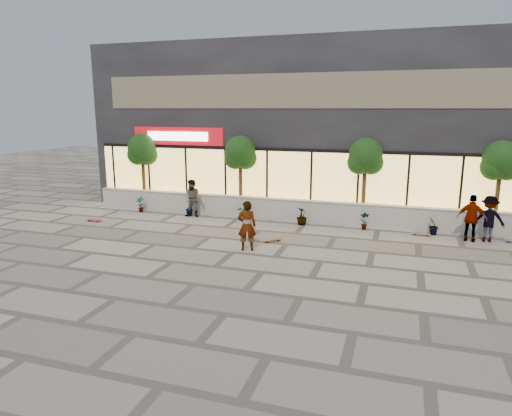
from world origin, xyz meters
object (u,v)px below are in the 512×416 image
(skater_right_far, at_px, (489,219))
(tree_midwest, at_px, (240,154))
(skater_left, at_px, (193,199))
(tree_east, at_px, (501,163))
(skater_right_near, at_px, (472,218))
(skateboard_center, at_px, (272,240))
(tree_mideast, at_px, (365,159))
(tree_west, at_px, (142,151))
(skater_center, at_px, (247,226))
(skateboard_right_near, at_px, (421,234))
(skateboard_left, at_px, (94,220))

(skater_right_far, bearing_deg, tree_midwest, -6.66)
(skater_left, relative_size, skater_right_far, 1.00)
(tree_east, distance_m, skater_right_near, 2.95)
(skater_right_near, xyz_separation_m, skateboard_center, (-7.49, -2.47, -0.87))
(tree_mideast, height_order, skater_right_far, tree_mideast)
(tree_west, distance_m, tree_midwest, 5.50)
(skater_right_near, height_order, skateboard_center, skater_right_near)
(tree_west, height_order, skater_center, tree_west)
(skateboard_center, bearing_deg, skateboard_right_near, -16.89)
(skater_right_far, xyz_separation_m, skateboard_right_near, (-2.48, 0.08, -0.85))
(tree_midwest, relative_size, tree_mideast, 1.00)
(tree_west, distance_m, tree_east, 17.00)
(tree_mideast, xyz_separation_m, tree_east, (5.50, 0.00, 0.00))
(skateboard_center, bearing_deg, tree_west, 109.89)
(skater_left, bearing_deg, skateboard_center, -33.06)
(tree_mideast, bearing_deg, tree_west, 180.00)
(skater_right_near, bearing_deg, tree_west, 7.24)
(tree_midwest, height_order, skater_right_far, tree_midwest)
(skater_center, xyz_separation_m, skater_right_far, (8.73, 4.06, -0.02))
(tree_east, distance_m, skater_left, 13.69)
(tree_east, relative_size, skater_left, 2.12)
(skater_left, bearing_deg, tree_midwest, 33.23)
(skater_right_near, height_order, skateboard_left, skater_right_near)
(tree_midwest, distance_m, tree_mideast, 6.00)
(skateboard_left, bearing_deg, skater_right_near, 6.54)
(skater_left, xyz_separation_m, skateboard_left, (-4.04, -2.27, -0.84))
(tree_mideast, height_order, skateboard_right_near, tree_mideast)
(tree_west, xyz_separation_m, skateboard_right_near, (14.03, -1.50, -2.91))
(tree_mideast, distance_m, skater_center, 7.06)
(tree_mideast, distance_m, skateboard_left, 12.88)
(tree_west, xyz_separation_m, skater_right_far, (16.51, -1.58, -2.06))
(skater_right_near, distance_m, skateboard_left, 16.49)
(tree_west, bearing_deg, tree_east, 0.00)
(skater_right_far, bearing_deg, skateboard_right_near, -0.29)
(skater_right_far, distance_m, skateboard_left, 17.16)
(tree_west, xyz_separation_m, skateboard_left, (-0.50, -3.67, -2.90))
(skater_right_near, bearing_deg, tree_east, -108.45)
(tree_midwest, xyz_separation_m, skateboard_center, (2.88, -4.28, -2.91))
(tree_east, bearing_deg, skater_right_far, -107.27)
(skater_center, height_order, skateboard_left, skater_center)
(skateboard_center, bearing_deg, skater_center, -157.04)
(tree_west, xyz_separation_m, skater_center, (7.78, -5.63, -2.04))
(skateboard_right_near, bearing_deg, skater_right_far, 3.10)
(skateboard_left, bearing_deg, skateboard_center, -3.88)
(tree_mideast, xyz_separation_m, skater_left, (-7.96, -1.40, -2.06))
(skater_right_near, bearing_deg, skater_center, 39.07)
(tree_west, bearing_deg, skater_left, -21.57)
(tree_east, xyz_separation_m, skater_center, (-9.22, -5.63, -2.04))
(tree_west, relative_size, skateboard_center, 5.41)
(tree_east, bearing_deg, skateboard_center, -153.61)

